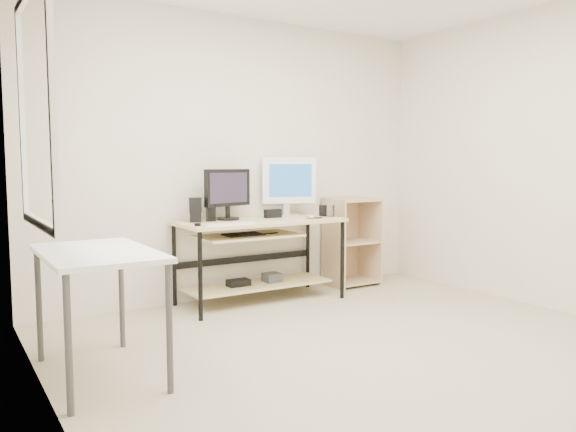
{
  "coord_description": "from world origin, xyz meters",
  "views": [
    {
      "loc": [
        -2.46,
        -2.72,
        1.25
      ],
      "look_at": [
        0.07,
        1.3,
        0.81
      ],
      "focal_mm": 35.0,
      "sensor_mm": 36.0,
      "label": 1
    }
  ],
  "objects_px": {
    "side_table": "(98,264)",
    "audio_controller": "(211,213)",
    "desk": "(258,243)",
    "black_monitor": "(228,191)",
    "shelf_unit": "(349,241)",
    "white_imac": "(289,182)"
  },
  "relations": [
    {
      "from": "desk",
      "to": "audio_controller",
      "type": "xyz_separation_m",
      "value": [
        -0.41,
        0.1,
        0.29
      ]
    },
    {
      "from": "side_table",
      "to": "desk",
      "type": "bearing_deg",
      "value": 32.65
    },
    {
      "from": "desk",
      "to": "shelf_unit",
      "type": "xyz_separation_m",
      "value": [
        1.18,
        0.16,
        -0.09
      ]
    },
    {
      "from": "side_table",
      "to": "shelf_unit",
      "type": "distance_m",
      "value": 3.09
    },
    {
      "from": "desk",
      "to": "audio_controller",
      "type": "distance_m",
      "value": 0.51
    },
    {
      "from": "desk",
      "to": "black_monitor",
      "type": "relative_size",
      "value": 3.05
    },
    {
      "from": "white_imac",
      "to": "audio_controller",
      "type": "relative_size",
      "value": 3.68
    },
    {
      "from": "side_table",
      "to": "white_imac",
      "type": "bearing_deg",
      "value": 30.71
    },
    {
      "from": "desk",
      "to": "side_table",
      "type": "bearing_deg",
      "value": -147.35
    },
    {
      "from": "side_table",
      "to": "shelf_unit",
      "type": "xyz_separation_m",
      "value": [
        2.83,
        1.22,
        -0.22
      ]
    },
    {
      "from": "white_imac",
      "to": "side_table",
      "type": "bearing_deg",
      "value": -130.21
    },
    {
      "from": "black_monitor",
      "to": "white_imac",
      "type": "xyz_separation_m",
      "value": [
        0.68,
        0.05,
        0.06
      ]
    },
    {
      "from": "side_table",
      "to": "black_monitor",
      "type": "bearing_deg",
      "value": 40.04
    },
    {
      "from": "side_table",
      "to": "audio_controller",
      "type": "bearing_deg",
      "value": 42.97
    },
    {
      "from": "shelf_unit",
      "to": "white_imac",
      "type": "height_order",
      "value": "white_imac"
    },
    {
      "from": "desk",
      "to": "side_table",
      "type": "distance_m",
      "value": 1.97
    },
    {
      "from": "side_table",
      "to": "white_imac",
      "type": "relative_size",
      "value": 1.78
    },
    {
      "from": "shelf_unit",
      "to": "white_imac",
      "type": "relative_size",
      "value": 1.6
    },
    {
      "from": "white_imac",
      "to": "audio_controller",
      "type": "bearing_deg",
      "value": -154.53
    },
    {
      "from": "side_table",
      "to": "white_imac",
      "type": "distance_m",
      "value": 2.49
    },
    {
      "from": "black_monitor",
      "to": "side_table",
      "type": "bearing_deg",
      "value": -155.16
    },
    {
      "from": "desk",
      "to": "shelf_unit",
      "type": "height_order",
      "value": "shelf_unit"
    }
  ]
}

